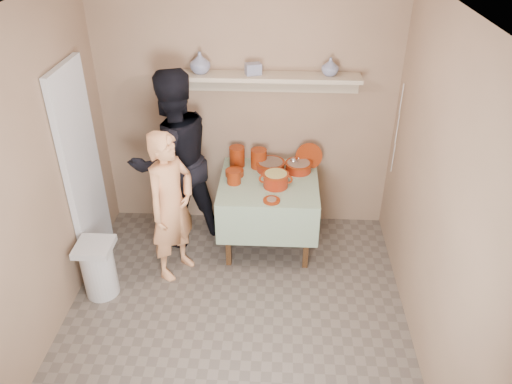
# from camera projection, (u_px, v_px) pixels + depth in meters

# --- Properties ---
(ground) EXTENTS (3.50, 3.50, 0.00)m
(ground) POSITION_uv_depth(u_px,v_px,m) (234.00, 332.00, 4.25)
(ground) COLOR #65594F
(ground) RESTS_ON ground
(tile_panel) EXTENTS (0.06, 0.70, 2.00)m
(tile_panel) POSITION_uv_depth(u_px,v_px,m) (83.00, 171.00, 4.60)
(tile_panel) COLOR silver
(tile_panel) RESTS_ON ground
(plate_stack_a) EXTENTS (0.16, 0.16, 0.21)m
(plate_stack_a) POSITION_uv_depth(u_px,v_px,m) (237.00, 156.00, 5.13)
(plate_stack_a) COLOR #731B04
(plate_stack_a) RESTS_ON serving_table
(plate_stack_b) EXTENTS (0.16, 0.16, 0.20)m
(plate_stack_b) POSITION_uv_depth(u_px,v_px,m) (259.00, 158.00, 5.11)
(plate_stack_b) COLOR #731B04
(plate_stack_b) RESTS_ON serving_table
(bowl_stack) EXTENTS (0.14, 0.14, 0.14)m
(bowl_stack) POSITION_uv_depth(u_px,v_px,m) (234.00, 177.00, 4.85)
(bowl_stack) COLOR #731B04
(bowl_stack) RESTS_ON serving_table
(empty_bowl) EXTENTS (0.19, 0.19, 0.05)m
(empty_bowl) POSITION_uv_depth(u_px,v_px,m) (235.00, 173.00, 5.00)
(empty_bowl) COLOR #731B04
(empty_bowl) RESTS_ON serving_table
(propped_lid) EXTENTS (0.29, 0.12, 0.27)m
(propped_lid) POSITION_uv_depth(u_px,v_px,m) (309.00, 156.00, 5.11)
(propped_lid) COLOR #731B04
(propped_lid) RESTS_ON serving_table
(vase_right) EXTENTS (0.20, 0.20, 0.17)m
(vase_right) POSITION_uv_depth(u_px,v_px,m) (330.00, 67.00, 4.66)
(vase_right) COLOR navy
(vase_right) RESTS_ON wall_shelf
(vase_left) EXTENTS (0.23, 0.23, 0.20)m
(vase_left) POSITION_uv_depth(u_px,v_px,m) (200.00, 63.00, 4.70)
(vase_left) COLOR navy
(vase_left) RESTS_ON wall_shelf
(ceramic_box) EXTENTS (0.17, 0.14, 0.10)m
(ceramic_box) POSITION_uv_depth(u_px,v_px,m) (253.00, 69.00, 4.70)
(ceramic_box) COLOR navy
(ceramic_box) RESTS_ON wall_shelf
(person_cook) EXTENTS (0.58, 0.65, 1.49)m
(person_cook) POSITION_uv_depth(u_px,v_px,m) (172.00, 207.00, 4.56)
(person_cook) COLOR #F09F67
(person_cook) RESTS_ON ground
(person_helper) EXTENTS (1.14, 1.11, 1.85)m
(person_helper) POSITION_uv_depth(u_px,v_px,m) (173.00, 160.00, 4.94)
(person_helper) COLOR black
(person_helper) RESTS_ON ground
(room_shell) EXTENTS (3.04, 3.54, 2.62)m
(room_shell) POSITION_uv_depth(u_px,v_px,m) (228.00, 167.00, 3.40)
(room_shell) COLOR #9A7A5E
(room_shell) RESTS_ON ground
(serving_table) EXTENTS (0.97, 0.97, 0.76)m
(serving_table) POSITION_uv_depth(u_px,v_px,m) (269.00, 191.00, 4.99)
(serving_table) COLOR #4C2D16
(serving_table) RESTS_ON ground
(cazuela_meat_a) EXTENTS (0.30, 0.30, 0.10)m
(cazuela_meat_a) POSITION_uv_depth(u_px,v_px,m) (271.00, 165.00, 5.07)
(cazuela_meat_a) COLOR maroon
(cazuela_meat_a) RESTS_ON serving_table
(cazuela_meat_b) EXTENTS (0.28, 0.28, 0.10)m
(cazuela_meat_b) POSITION_uv_depth(u_px,v_px,m) (298.00, 166.00, 5.06)
(cazuela_meat_b) COLOR maroon
(cazuela_meat_b) RESTS_ON serving_table
(ladle) EXTENTS (0.08, 0.26, 0.19)m
(ladle) POSITION_uv_depth(u_px,v_px,m) (294.00, 161.00, 5.04)
(ladle) COLOR silver
(ladle) RESTS_ON cazuela_meat_b
(cazuela_rice) EXTENTS (0.33, 0.25, 0.14)m
(cazuela_rice) POSITION_uv_depth(u_px,v_px,m) (276.00, 179.00, 4.79)
(cazuela_rice) COLOR maroon
(cazuela_rice) RESTS_ON serving_table
(front_plate) EXTENTS (0.16, 0.16, 0.03)m
(front_plate) POSITION_uv_depth(u_px,v_px,m) (272.00, 200.00, 4.60)
(front_plate) COLOR #731B04
(front_plate) RESTS_ON serving_table
(wall_shelf) EXTENTS (1.80, 0.25, 0.21)m
(wall_shelf) POSITION_uv_depth(u_px,v_px,m) (266.00, 78.00, 4.76)
(wall_shelf) COLOR #BDA98C
(wall_shelf) RESTS_ON room_shell
(trash_bin) EXTENTS (0.32, 0.32, 0.56)m
(trash_bin) POSITION_uv_depth(u_px,v_px,m) (99.00, 269.00, 4.52)
(trash_bin) COLOR silver
(trash_bin) RESTS_ON ground
(electrical_cord) EXTENTS (0.01, 0.05, 0.90)m
(electrical_cord) POSITION_uv_depth(u_px,v_px,m) (397.00, 129.00, 4.78)
(electrical_cord) COLOR silver
(electrical_cord) RESTS_ON wall_shelf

